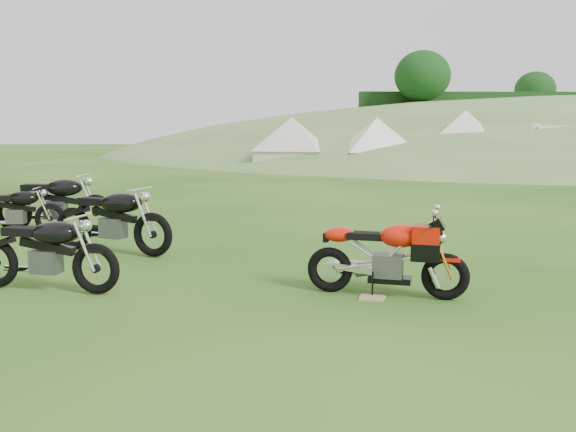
{
  "coord_description": "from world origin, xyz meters",
  "views": [
    {
      "loc": [
        -0.57,
        -6.39,
        1.95
      ],
      "look_at": [
        -0.36,
        0.4,
        0.98
      ],
      "focal_mm": 40.0,
      "sensor_mm": 36.0,
      "label": 1
    }
  ],
  "objects_px": {
    "tent_left": "(292,142)",
    "caravan": "(567,148)",
    "vintage_moto_d": "(54,201)",
    "tent_right": "(465,140)",
    "tent_mid": "(377,143)",
    "plywood_board": "(372,298)",
    "vintage_moto_a": "(44,250)",
    "vintage_moto_c": "(15,209)",
    "sport_motorcycle": "(387,250)",
    "vintage_moto_b": "(112,218)"
  },
  "relations": [
    {
      "from": "vintage_moto_d",
      "to": "tent_left",
      "type": "distance_m",
      "value": 17.29
    },
    {
      "from": "tent_left",
      "to": "tent_right",
      "type": "height_order",
      "value": "tent_right"
    },
    {
      "from": "plywood_board",
      "to": "caravan",
      "type": "distance_m",
      "value": 22.95
    },
    {
      "from": "vintage_moto_c",
      "to": "tent_left",
      "type": "height_order",
      "value": "tent_left"
    },
    {
      "from": "vintage_moto_a",
      "to": "vintage_moto_b",
      "type": "height_order",
      "value": "vintage_moto_b"
    },
    {
      "from": "plywood_board",
      "to": "tent_mid",
      "type": "distance_m",
      "value": 20.63
    },
    {
      "from": "caravan",
      "to": "vintage_moto_d",
      "type": "bearing_deg",
      "value": -138.02
    },
    {
      "from": "vintage_moto_a",
      "to": "tent_left",
      "type": "bearing_deg",
      "value": 95.29
    },
    {
      "from": "vintage_moto_c",
      "to": "vintage_moto_d",
      "type": "height_order",
      "value": "vintage_moto_d"
    },
    {
      "from": "plywood_board",
      "to": "vintage_moto_b",
      "type": "relative_size",
      "value": 0.13
    },
    {
      "from": "vintage_moto_c",
      "to": "tent_mid",
      "type": "xyz_separation_m",
      "value": [
        9.15,
        15.85,
        0.74
      ]
    },
    {
      "from": "plywood_board",
      "to": "tent_left",
      "type": "bearing_deg",
      "value": 90.34
    },
    {
      "from": "vintage_moto_a",
      "to": "vintage_moto_c",
      "type": "xyz_separation_m",
      "value": [
        -1.89,
        4.0,
        -0.03
      ]
    },
    {
      "from": "tent_mid",
      "to": "vintage_moto_a",
      "type": "bearing_deg",
      "value": -113.71
    },
    {
      "from": "vintage_moto_a",
      "to": "tent_right",
      "type": "distance_m",
      "value": 22.94
    },
    {
      "from": "tent_left",
      "to": "caravan",
      "type": "distance_m",
      "value": 11.71
    },
    {
      "from": "sport_motorcycle",
      "to": "tent_mid",
      "type": "distance_m",
      "value": 20.45
    },
    {
      "from": "tent_right",
      "to": "vintage_moto_d",
      "type": "bearing_deg",
      "value": -104.86
    },
    {
      "from": "tent_right",
      "to": "plywood_board",
      "type": "bearing_deg",
      "value": -86.33
    },
    {
      "from": "tent_left",
      "to": "caravan",
      "type": "xyz_separation_m",
      "value": [
        11.62,
        -1.44,
        -0.23
      ]
    },
    {
      "from": "vintage_moto_c",
      "to": "caravan",
      "type": "xyz_separation_m",
      "value": [
        17.19,
        15.39,
        0.52
      ]
    },
    {
      "from": "plywood_board",
      "to": "caravan",
      "type": "height_order",
      "value": "caravan"
    },
    {
      "from": "tent_mid",
      "to": "tent_right",
      "type": "bearing_deg",
      "value": -0.46
    },
    {
      "from": "vintage_moto_b",
      "to": "vintage_moto_c",
      "type": "relative_size",
      "value": 1.2
    },
    {
      "from": "vintage_moto_a",
      "to": "tent_right",
      "type": "height_order",
      "value": "tent_right"
    },
    {
      "from": "sport_motorcycle",
      "to": "tent_mid",
      "type": "height_order",
      "value": "tent_mid"
    },
    {
      "from": "vintage_moto_c",
      "to": "tent_right",
      "type": "height_order",
      "value": "tent_right"
    },
    {
      "from": "vintage_moto_a",
      "to": "tent_mid",
      "type": "xyz_separation_m",
      "value": [
        7.26,
        19.84,
        0.71
      ]
    },
    {
      "from": "vintage_moto_a",
      "to": "vintage_moto_b",
      "type": "relative_size",
      "value": 0.9
    },
    {
      "from": "tent_left",
      "to": "vintage_moto_a",
      "type": "bearing_deg",
      "value": -85.51
    },
    {
      "from": "sport_motorcycle",
      "to": "caravan",
      "type": "distance_m",
      "value": 22.74
    },
    {
      "from": "plywood_board",
      "to": "vintage_moto_b",
      "type": "distance_m",
      "value": 4.5
    },
    {
      "from": "plywood_board",
      "to": "tent_left",
      "type": "relative_size",
      "value": 0.1
    },
    {
      "from": "vintage_moto_c",
      "to": "vintage_moto_d",
      "type": "distance_m",
      "value": 0.68
    },
    {
      "from": "vintage_moto_c",
      "to": "vintage_moto_d",
      "type": "xyz_separation_m",
      "value": [
        0.61,
        0.28,
        0.11
      ]
    },
    {
      "from": "vintage_moto_c",
      "to": "tent_left",
      "type": "distance_m",
      "value": 17.74
    },
    {
      "from": "vintage_moto_a",
      "to": "caravan",
      "type": "distance_m",
      "value": 24.7
    },
    {
      "from": "tent_mid",
      "to": "caravan",
      "type": "xyz_separation_m",
      "value": [
        8.04,
        -0.46,
        -0.22
      ]
    },
    {
      "from": "sport_motorcycle",
      "to": "tent_left",
      "type": "distance_m",
      "value": 21.17
    },
    {
      "from": "vintage_moto_d",
      "to": "tent_mid",
      "type": "relative_size",
      "value": 0.78
    },
    {
      "from": "vintage_moto_b",
      "to": "tent_left",
      "type": "height_order",
      "value": "tent_left"
    },
    {
      "from": "tent_right",
      "to": "vintage_moto_b",
      "type": "bearing_deg",
      "value": -98.1
    },
    {
      "from": "plywood_board",
      "to": "vintage_moto_d",
      "type": "height_order",
      "value": "vintage_moto_d"
    },
    {
      "from": "sport_motorcycle",
      "to": "tent_left",
      "type": "relative_size",
      "value": 0.63
    },
    {
      "from": "plywood_board",
      "to": "vintage_moto_c",
      "type": "bearing_deg",
      "value": 141.93
    },
    {
      "from": "sport_motorcycle",
      "to": "plywood_board",
      "type": "bearing_deg",
      "value": -126.87
    },
    {
      "from": "vintage_moto_a",
      "to": "plywood_board",
      "type": "bearing_deg",
      "value": 8.38
    },
    {
      "from": "plywood_board",
      "to": "tent_left",
      "type": "xyz_separation_m",
      "value": [
        -0.12,
        21.29,
        1.2
      ]
    },
    {
      "from": "vintage_moto_d",
      "to": "caravan",
      "type": "xyz_separation_m",
      "value": [
        16.58,
        15.11,
        0.41
      ]
    },
    {
      "from": "vintage_moto_d",
      "to": "tent_right",
      "type": "distance_m",
      "value": 20.08
    }
  ]
}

